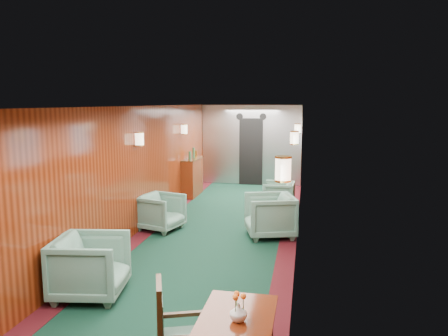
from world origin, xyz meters
name	(u,v)px	position (x,y,z in m)	size (l,w,h in m)	color
room	(208,152)	(0.00, 0.00, 1.63)	(12.00, 12.10, 2.40)	black
bulkhead	(251,145)	(0.00, 5.91, 1.18)	(2.98, 0.17, 2.39)	silver
windows_right	(297,164)	(1.49, 0.25, 1.45)	(0.02, 8.60, 0.80)	#B4B7BB
wall_sconces	(214,140)	(0.00, 0.57, 1.79)	(2.97, 7.97, 0.25)	#FCECC4
dining_table	(237,327)	(1.08, -3.64, 0.56)	(0.63, 0.90, 0.67)	#62220D
side_chair	(173,330)	(0.54, -3.72, 0.52)	(0.54, 0.55, 0.96)	#214D43
credenza	(192,177)	(-1.34, 4.00, 0.51)	(0.35, 1.12, 1.28)	#62220D
flower_vase	(238,312)	(1.11, -3.74, 0.75)	(0.15, 0.15, 0.15)	silver
armchair_left_near	(91,266)	(-1.04, -2.19, 0.40)	(0.84, 0.87, 0.79)	#214D43
armchair_left_far	(161,212)	(-1.12, 0.80, 0.35)	(0.75, 0.77, 0.70)	#214D43
armchair_right_near	(270,216)	(1.00, 0.77, 0.40)	(0.85, 0.87, 0.79)	#214D43
armchair_right_far	(279,195)	(1.03, 2.94, 0.32)	(0.69, 0.71, 0.64)	#214D43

